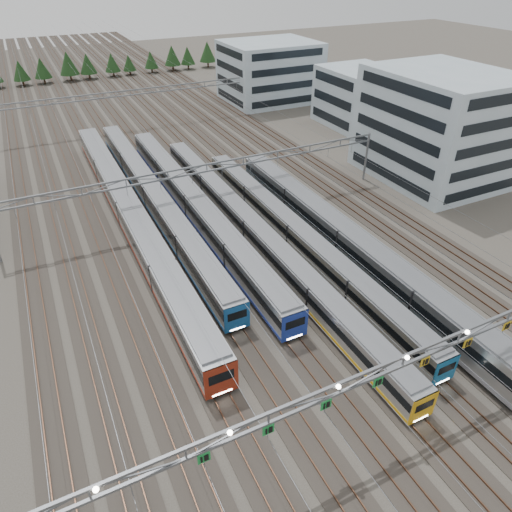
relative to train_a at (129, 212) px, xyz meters
name	(u,v)px	position (x,y,z in m)	size (l,w,h in m)	color
ground	(387,423)	(11.25, -41.48, -2.29)	(400.00, 400.00, 0.00)	#47423A
track_bed	(119,103)	(11.25, 58.52, -0.80)	(54.00, 260.00, 5.42)	#2D2823
train_a	(129,212)	(0.00, 0.00, 0.00)	(3.13, 66.59, 4.08)	black
train_b	(153,196)	(4.50, 3.82, -0.21)	(2.82, 60.66, 3.67)	black
train_c	(195,205)	(9.00, -1.63, -0.14)	(2.92, 57.00, 3.81)	black
train_d	(252,230)	(13.50, -11.29, -0.35)	(2.60, 62.95, 3.38)	black
train_e	(296,234)	(18.00, -14.85, -0.34)	(2.62, 51.67, 3.41)	black
train_f	(347,241)	(22.50, -19.67, 0.03)	(3.17, 52.36, 4.14)	black
gantry_near	(403,364)	(11.20, -41.60, 4.79)	(56.36, 0.61, 8.08)	slate
gantry_mid	(207,174)	(11.25, -1.48, 4.09)	(56.36, 0.36, 8.00)	slate
gantry_far	(131,97)	(11.25, 43.52, 4.09)	(56.36, 0.36, 8.00)	slate
depot_bldg_south	(438,126)	(50.29, -5.03, 6.26)	(18.00, 22.00, 17.11)	#A4BAC4
depot_bldg_mid	(359,97)	(56.24, 23.60, 3.60)	(14.00, 16.00, 11.78)	#A4BAC4
depot_bldg_north	(270,72)	(47.80, 49.38, 4.73)	(22.00, 18.00, 14.04)	#A4BAC4
treeline	(78,65)	(7.20, 94.02, 1.94)	(87.50, 5.60, 7.02)	#332114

